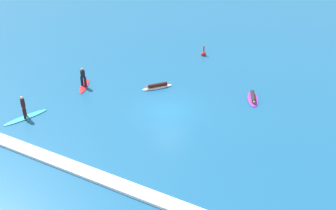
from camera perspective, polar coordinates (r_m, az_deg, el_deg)
ground_plane at (r=28.94m, az=0.00°, el=-0.86°), size 120.00×120.00×0.00m
surfer_on_purple_board at (r=31.03m, az=11.94°, el=1.02°), size 1.65×2.54×0.37m
surfer_on_red_board at (r=32.71m, az=-11.87°, el=3.38°), size 1.64×2.55×1.63m
surfer_on_white_board at (r=31.98m, az=-1.56°, el=2.67°), size 2.07×2.28×0.40m
surfer_on_teal_board at (r=29.66m, az=-19.61°, el=-1.03°), size 1.60×3.16×1.71m
marker_buoy at (r=38.00m, az=5.06°, el=7.22°), size 0.46×0.46×1.05m
wave_crest at (r=23.26m, az=-9.82°, el=-10.00°), size 19.47×0.90×0.18m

